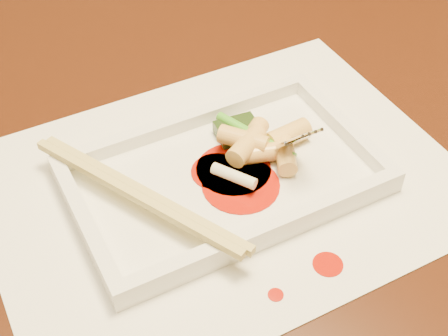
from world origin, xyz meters
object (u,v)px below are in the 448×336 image
table (118,215)px  placemat (224,183)px  plate_base (224,179)px  chopstick_a (133,195)px  fork (288,73)px

table → placemat: placemat is taller
plate_base → chopstick_a: (-0.08, 0.00, 0.02)m
plate_base → fork: bearing=14.4°
table → fork: size_ratio=10.00×
table → chopstick_a: (-0.01, -0.10, 0.13)m
placemat → plate_base: 0.00m
table → placemat: bearing=-53.0°
placemat → chopstick_a: 0.09m
chopstick_a → fork: fork is taller
plate_base → placemat: bearing=-135.0°
placemat → plate_base: plate_base is taller
chopstick_a → fork: bearing=6.8°
placemat → chopstick_a: size_ratio=1.89×
chopstick_a → plate_base: bearing=0.0°
table → placemat: (0.07, -0.10, 0.10)m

